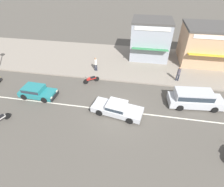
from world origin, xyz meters
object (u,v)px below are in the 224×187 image
Objects in this scene: minivan_silver_4 at (195,98)px; shopfront_corner_warung at (208,44)px; sedan_silver_2 at (117,108)px; pedestrian_by_shop at (96,63)px; shopfront_mid_block at (150,39)px; pedestrian_mid_kerb at (179,73)px; hatchback_teal_0 at (36,91)px; motorcycle_1 at (91,79)px.

minivan_silver_4 is 0.77× the size of shopfront_corner_warung.
minivan_silver_4 reaches higher than sedan_silver_2.
shopfront_corner_warung is at bearing 50.12° from sedan_silver_2.
minivan_silver_4 is at bearing -23.41° from pedestrian_by_shop.
pedestrian_by_shop is (-3.55, 6.70, 0.60)m from sedan_silver_2.
pedestrian_mid_kerb is at bearing -60.23° from shopfront_mid_block.
pedestrian_mid_kerb is 0.25× the size of shopfront_corner_warung.
hatchback_teal_0 reaches higher than sedan_silver_2.
pedestrian_mid_kerb is (9.30, 1.81, 0.69)m from motorcycle_1.
shopfront_corner_warung is (9.78, 11.71, 1.88)m from sedan_silver_2.
hatchback_teal_0 is 7.29m from pedestrian_by_shop.
pedestrian_by_shop is at bearing -159.42° from shopfront_corner_warung.
sedan_silver_2 is at bearing -133.55° from pedestrian_mid_kerb.
pedestrian_by_shop reaches higher than sedan_silver_2.
sedan_silver_2 is (8.11, -1.04, -0.05)m from hatchback_teal_0.
shopfront_mid_block reaches higher than pedestrian_by_shop.
sedan_silver_2 is at bearing -50.93° from motorcycle_1.
pedestrian_by_shop is 0.26× the size of shopfront_corner_warung.
shopfront_mid_block is (6.07, 7.45, 2.19)m from motorcycle_1.
pedestrian_mid_kerb is 0.98× the size of pedestrian_by_shop.
hatchback_teal_0 reaches higher than motorcycle_1.
shopfront_mid_block is (2.58, 11.74, 2.08)m from sedan_silver_2.
minivan_silver_4 is 4.01m from pedestrian_mid_kerb.
minivan_silver_4 is 1.02× the size of shopfront_mid_block.
sedan_silver_2 is 15.37m from shopfront_corner_warung.
sedan_silver_2 reaches higher than motorcycle_1.
pedestrian_mid_kerb reaches higher than hatchback_teal_0.
hatchback_teal_0 is at bearing -128.85° from pedestrian_by_shop.
pedestrian_by_shop is at bearing 51.15° from hatchback_teal_0.
hatchback_teal_0 is 8.18m from sedan_silver_2.
shopfront_mid_block reaches higher than motorcycle_1.
sedan_silver_2 is at bearing -62.06° from pedestrian_by_shop.
pedestrian_by_shop is at bearing 117.94° from sedan_silver_2.
pedestrian_by_shop reaches higher than minivan_silver_4.
shopfront_mid_block reaches higher than shopfront_corner_warung.
shopfront_corner_warung is 1.32× the size of shopfront_mid_block.
pedestrian_by_shop is (-9.36, 0.59, 0.02)m from pedestrian_mid_kerb.
sedan_silver_2 is 7.14m from minivan_silver_4.
shopfront_mid_block is (10.70, 10.70, 2.03)m from hatchback_teal_0.
motorcycle_1 is (-3.49, 4.30, -0.11)m from sedan_silver_2.
minivan_silver_4 is at bearing 18.20° from sedan_silver_2.
shopfront_corner_warung is at bearing -0.28° from shopfront_mid_block.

